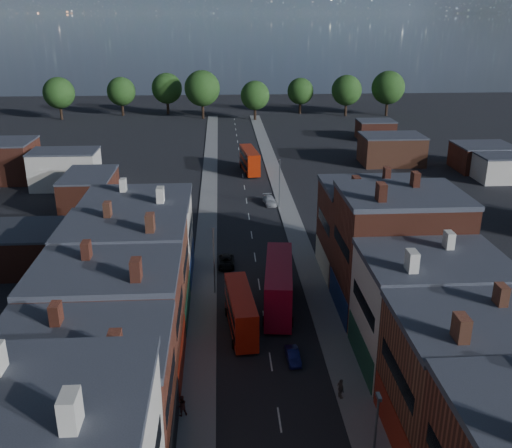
{
  "coord_description": "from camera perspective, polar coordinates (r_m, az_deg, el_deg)",
  "views": [
    {
      "loc": [
        -4.13,
        -28.55,
        30.08
      ],
      "look_at": [
        0.0,
        37.85,
        5.45
      ],
      "focal_mm": 40.0,
      "sensor_mm": 36.0,
      "label": 1
    }
  ],
  "objects": [
    {
      "name": "bus_1",
      "position": [
        61.34,
        2.29,
        -6.08
      ],
      "size": [
        4.09,
        12.38,
        5.25
      ],
      "rotation": [
        0.0,
        0.0,
        -0.11
      ],
      "color": "#A1091F",
      "rests_on": "ground"
    },
    {
      "name": "pavement_east",
      "position": [
        84.76,
        3.88,
        -0.48
      ],
      "size": [
        3.0,
        200.0,
        0.12
      ],
      "primitive_type": "cube",
      "color": "gray",
      "rests_on": "ground"
    },
    {
      "name": "lamp_post_1",
      "position": [
        39.32,
        11.8,
        -20.4
      ],
      "size": [
        0.25,
        0.7,
        8.12
      ],
      "color": "slate",
      "rests_on": "ground"
    },
    {
      "name": "car_2",
      "position": [
        72.25,
        -2.99,
        -3.8
      ],
      "size": [
        2.0,
        4.3,
        1.19
      ],
      "primitive_type": "imported",
      "rotation": [
        0.0,
        0.0,
        -0.0
      ],
      "color": "black",
      "rests_on": "ground"
    },
    {
      "name": "bus_2",
      "position": [
        114.8,
        -0.65,
        6.42
      ],
      "size": [
        3.7,
        11.05,
        4.68
      ],
      "rotation": [
        0.0,
        0.0,
        0.12
      ],
      "color": "#A12007",
      "rests_on": "ground"
    },
    {
      "name": "bus_0",
      "position": [
        57.46,
        -1.54,
        -8.63
      ],
      "size": [
        3.13,
        9.94,
        4.22
      ],
      "rotation": [
        0.0,
        0.0,
        0.09
      ],
      "color": "#B61A0A",
      "rests_on": "ground"
    },
    {
      "name": "lamp_post_3",
      "position": [
        92.59,
        2.37,
        4.39
      ],
      "size": [
        0.25,
        0.7,
        8.12
      ],
      "color": "slate",
      "rests_on": "ground"
    },
    {
      "name": "car_3",
      "position": [
        95.55,
        1.38,
        2.37
      ],
      "size": [
        2.37,
        4.7,
        1.31
      ],
      "primitive_type": "imported",
      "rotation": [
        0.0,
        0.0,
        0.12
      ],
      "color": "silver",
      "rests_on": "ground"
    },
    {
      "name": "ped_3",
      "position": [
        49.42,
        8.47,
        -15.97
      ],
      "size": [
        0.74,
        1.13,
        1.78
      ],
      "primitive_type": "imported",
      "rotation": [
        0.0,
        0.0,
        1.84
      ],
      "color": "#5D5650",
      "rests_on": "pavement_east"
    },
    {
      "name": "terrace_west",
      "position": [
        38.39,
        -18.68,
        -19.06
      ],
      "size": [
        12.0,
        80.0,
        12.78
      ],
      "primitive_type": "cube",
      "color": "maroon",
      "rests_on": "ground"
    },
    {
      "name": "pavement_west",
      "position": [
        84.13,
        -4.94,
        -0.67
      ],
      "size": [
        3.0,
        200.0,
        0.12
      ],
      "primitive_type": "cube",
      "color": "gray",
      "rests_on": "ground"
    },
    {
      "name": "lamp_post_2",
      "position": [
        63.82,
        -4.23,
        -3.17
      ],
      "size": [
        0.25,
        0.7,
        8.12
      ],
      "color": "slate",
      "rests_on": "ground"
    },
    {
      "name": "car_1",
      "position": [
        53.85,
        3.72,
        -13.02
      ],
      "size": [
        1.29,
        3.29,
        1.07
      ],
      "primitive_type": "imported",
      "rotation": [
        0.0,
        0.0,
        0.05
      ],
      "color": "#121751",
      "rests_on": "ground"
    },
    {
      "name": "ped_1",
      "position": [
        47.57,
        -7.46,
        -17.57
      ],
      "size": [
        0.96,
        0.71,
        1.77
      ],
      "primitive_type": "imported",
      "rotation": [
        0.0,
        0.0,
        3.44
      ],
      "color": "#441E1B",
      "rests_on": "pavement_west"
    }
  ]
}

